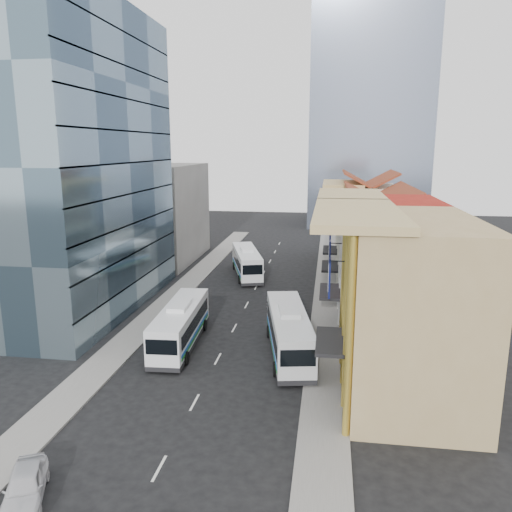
% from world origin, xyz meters
% --- Properties ---
extents(ground, '(200.00, 200.00, 0.00)m').
position_xyz_m(ground, '(0.00, 0.00, 0.00)').
color(ground, black).
rests_on(ground, ground).
extents(sidewalk_right, '(3.00, 90.00, 0.15)m').
position_xyz_m(sidewalk_right, '(8.50, 22.00, 0.07)').
color(sidewalk_right, slate).
rests_on(sidewalk_right, ground).
extents(sidewalk_left, '(3.00, 90.00, 0.15)m').
position_xyz_m(sidewalk_left, '(-8.50, 22.00, 0.07)').
color(sidewalk_left, slate).
rests_on(sidewalk_left, ground).
extents(shophouse_tan, '(8.00, 14.00, 12.00)m').
position_xyz_m(shophouse_tan, '(14.00, 5.00, 6.00)').
color(shophouse_tan, tan).
rests_on(shophouse_tan, ground).
extents(shophouse_red, '(8.00, 10.00, 12.00)m').
position_xyz_m(shophouse_red, '(14.00, 17.00, 6.00)').
color(shophouse_red, '#9D1C11').
rests_on(shophouse_red, ground).
extents(shophouse_cream_near, '(8.00, 9.00, 10.00)m').
position_xyz_m(shophouse_cream_near, '(14.00, 26.50, 5.00)').
color(shophouse_cream_near, beige).
rests_on(shophouse_cream_near, ground).
extents(shophouse_cream_mid, '(8.00, 9.00, 10.00)m').
position_xyz_m(shophouse_cream_mid, '(14.00, 35.50, 5.00)').
color(shophouse_cream_mid, beige).
rests_on(shophouse_cream_mid, ground).
extents(shophouse_cream_far, '(8.00, 12.00, 11.00)m').
position_xyz_m(shophouse_cream_far, '(14.00, 46.00, 5.50)').
color(shophouse_cream_far, beige).
rests_on(shophouse_cream_far, ground).
extents(office_tower, '(12.00, 26.00, 30.00)m').
position_xyz_m(office_tower, '(-17.00, 19.00, 15.00)').
color(office_tower, '#435A6A').
rests_on(office_tower, ground).
extents(office_block_far, '(10.00, 18.00, 14.00)m').
position_xyz_m(office_block_far, '(-16.00, 42.00, 7.00)').
color(office_block_far, gray).
rests_on(office_block_far, ground).
extents(bus_left_near, '(3.37, 11.82, 3.75)m').
position_xyz_m(bus_left_near, '(-3.71, 10.33, 1.87)').
color(bus_left_near, white).
rests_on(bus_left_near, ground).
extents(bus_left_far, '(5.96, 12.16, 3.80)m').
position_xyz_m(bus_left_far, '(-2.00, 34.22, 1.90)').
color(bus_left_far, white).
rests_on(bus_left_far, ground).
extents(bus_right, '(5.07, 12.57, 3.93)m').
position_xyz_m(bus_right, '(5.50, 9.80, 1.96)').
color(bus_right, silver).
rests_on(bus_right, ground).
extents(sedan_left, '(3.41, 4.77, 1.50)m').
position_xyz_m(sedan_left, '(-5.50, -9.21, 0.75)').
color(sedan_left, silver).
rests_on(sedan_left, ground).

